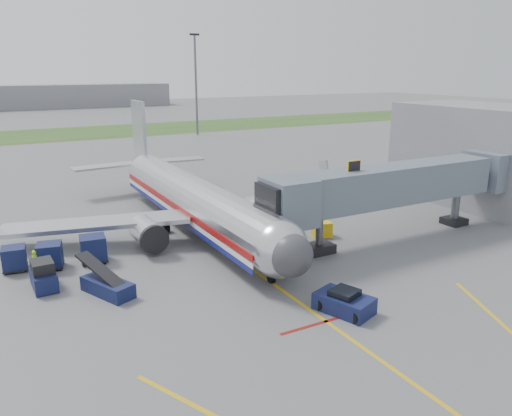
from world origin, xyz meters
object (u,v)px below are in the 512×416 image
belt_loader (107,286)px  pushback_tug (344,302)px  ramp_worker (36,262)px  baggage_tug (43,276)px  airliner (194,199)px

belt_loader → pushback_tug: bearing=-38.1°
ramp_worker → belt_loader: bearing=-91.3°
baggage_tug → belt_loader: bearing=-40.1°
airliner → ramp_worker: size_ratio=20.70×
pushback_tug → baggage_tug: bearing=141.5°
belt_loader → ramp_worker: size_ratio=2.65×
airliner → belt_loader: (-9.84, -9.75, -2.10)m
airliner → pushback_tug: 18.94m
pushback_tug → ramp_worker: (-15.01, 14.49, 0.30)m
ramp_worker → airliner: bearing=-16.4°
airliner → pushback_tug: size_ratio=9.60×
airliner → ramp_worker: airliner is taller
baggage_tug → belt_loader: 4.39m
pushback_tug → baggage_tug: 18.97m
pushback_tug → baggage_tug: (-14.84, 11.82, 0.26)m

